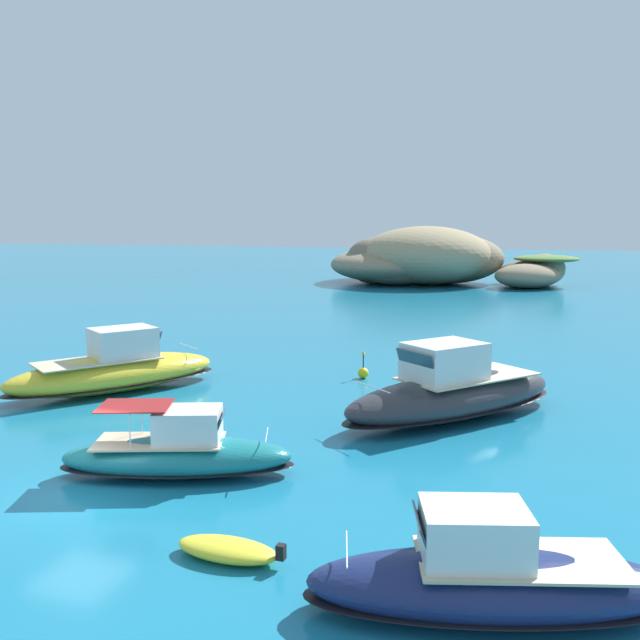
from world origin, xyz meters
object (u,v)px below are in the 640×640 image
object	(u,v)px
islet_small	(533,272)
motorboat_teal	(178,453)
islet_large	(415,260)
motorboat_yellow	(115,370)
motorboat_charcoal	(452,393)
motorboat_navy	(490,579)
dinghy_tender	(228,549)
channel_buoy	(363,372)

from	to	relation	value
islet_small	motorboat_teal	world-z (taller)	islet_small
islet_large	motorboat_teal	distance (m)	72.23
motorboat_yellow	islet_large	bearing A→B (deg)	88.04
motorboat_yellow	motorboat_charcoal	xyz separation A→B (m)	(15.85, 0.61, 0.06)
islet_small	motorboat_charcoal	distance (m)	63.16
motorboat_navy	motorboat_charcoal	distance (m)	14.26
motorboat_yellow	motorboat_charcoal	world-z (taller)	motorboat_charcoal
islet_large	dinghy_tender	xyz separation A→B (m)	(10.29, -76.25, -2.91)
islet_small	motorboat_yellow	bearing A→B (deg)	-105.13
motorboat_navy	channel_buoy	world-z (taller)	motorboat_navy
islet_small	motorboat_yellow	world-z (taller)	islet_small
motorboat_navy	dinghy_tender	bearing A→B (deg)	176.56
islet_small	dinghy_tender	world-z (taller)	islet_small
motorboat_yellow	motorboat_charcoal	distance (m)	15.86
islet_large	motorboat_yellow	xyz separation A→B (m)	(-2.16, -63.23, -2.12)
motorboat_teal	channel_buoy	world-z (taller)	motorboat_teal
motorboat_charcoal	motorboat_teal	size ratio (longest dim) A/B	1.36
dinghy_tender	channel_buoy	distance (m)	19.57
motorboat_navy	motorboat_yellow	size ratio (longest dim) A/B	0.79
motorboat_teal	channel_buoy	bearing A→B (deg)	82.73
islet_large	motorboat_yellow	size ratio (longest dim) A/B	2.52
motorboat_navy	motorboat_teal	distance (m)	11.06
dinghy_tender	motorboat_yellow	bearing A→B (deg)	133.72
motorboat_navy	islet_small	bearing A→B (deg)	90.99
islet_small	motorboat_charcoal	xyz separation A→B (m)	(-1.38, -63.14, -0.81)
motorboat_yellow	islet_small	bearing A→B (deg)	74.87
motorboat_teal	channel_buoy	xyz separation A→B (m)	(1.93, 15.14, -0.40)
channel_buoy	islet_small	bearing A→B (deg)	83.28
islet_large	motorboat_navy	size ratio (longest dim) A/B	3.19
dinghy_tender	motorboat_navy	bearing A→B (deg)	-3.44
islet_large	channel_buoy	xyz separation A→B (m)	(8.32, -56.77, -2.79)
motorboat_navy	motorboat_yellow	xyz separation A→B (m)	(-18.56, 13.38, 0.25)
islet_large	motorboat_navy	world-z (taller)	islet_large
islet_large	channel_buoy	bearing A→B (deg)	-81.66
islet_small	motorboat_yellow	xyz separation A→B (m)	(-17.23, -63.75, -0.86)
motorboat_teal	motorboat_navy	bearing A→B (deg)	-25.18
motorboat_charcoal	motorboat_teal	xyz separation A→B (m)	(-7.30, -9.29, -0.33)
islet_large	motorboat_charcoal	world-z (taller)	islet_large
islet_large	motorboat_charcoal	bearing A→B (deg)	-77.67
motorboat_navy	motorboat_charcoal	world-z (taller)	motorboat_charcoal
islet_small	motorboat_navy	world-z (taller)	islet_small
motorboat_navy	dinghy_tender	distance (m)	6.15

